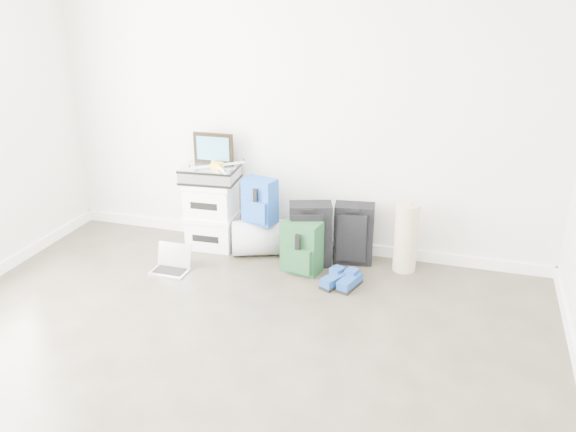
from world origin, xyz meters
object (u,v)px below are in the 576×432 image
(boxes_stack, at_px, (212,214))
(briefcase, at_px, (210,174))
(duffel_bag, at_px, (261,237))
(large_suitcase, at_px, (310,235))
(carry_on, at_px, (354,234))
(laptop, at_px, (172,264))

(boxes_stack, relative_size, briefcase, 1.30)
(duffel_bag, height_order, large_suitcase, large_suitcase)
(briefcase, xyz_separation_m, carry_on, (1.31, 0.04, -0.44))
(boxes_stack, distance_m, carry_on, 1.32)
(briefcase, distance_m, duffel_bag, 0.73)
(briefcase, bearing_deg, laptop, -108.21)
(carry_on, bearing_deg, boxes_stack, 173.75)
(duffel_bag, bearing_deg, laptop, -160.35)
(carry_on, relative_size, laptop, 1.72)
(duffel_bag, relative_size, laptop, 1.67)
(boxes_stack, height_order, briefcase, briefcase)
(briefcase, relative_size, laptop, 1.57)
(boxes_stack, distance_m, large_suitcase, 0.97)
(boxes_stack, xyz_separation_m, laptop, (-0.13, -0.58, -0.26))
(briefcase, bearing_deg, duffel_bag, -9.56)
(briefcase, xyz_separation_m, large_suitcase, (0.96, -0.11, -0.42))
(carry_on, bearing_deg, laptop, -164.95)
(briefcase, xyz_separation_m, duffel_bag, (0.49, -0.04, -0.54))
(boxes_stack, bearing_deg, laptop, -105.79)
(duffel_bag, xyz_separation_m, laptop, (-0.63, -0.54, -0.11))
(boxes_stack, relative_size, duffel_bag, 1.22)
(briefcase, height_order, laptop, briefcase)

